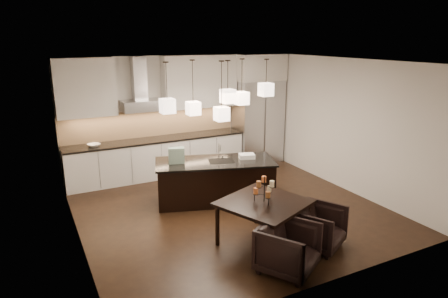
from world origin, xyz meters
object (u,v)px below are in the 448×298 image
refrigerator (258,122)px  island_body (215,182)px  armchair_left (288,248)px  armchair_right (319,227)px  dining_table (263,223)px

refrigerator → island_body: size_ratio=0.95×
island_body → armchair_left: island_body is taller
armchair_left → armchair_right: 0.89m
armchair_left → refrigerator: bearing=31.8°
armchair_left → armchair_right: (0.83, 0.34, -0.01)m
island_body → armchair_right: island_body is taller
refrigerator → island_body: refrigerator is taller
refrigerator → dining_table: size_ratio=1.79×
refrigerator → armchair_left: (-2.34, -4.65, -0.72)m
refrigerator → armchair_left: bearing=-116.7°
armchair_left → armchair_right: size_ratio=1.04×
refrigerator → armchair_left: size_ratio=2.78×
island_body → dining_table: 1.93m
refrigerator → island_body: 2.95m
dining_table → armchair_right: dining_table is taller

